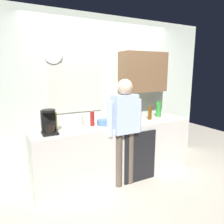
# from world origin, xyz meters

# --- Properties ---
(ground_plane) EXTENTS (8.00, 8.00, 0.00)m
(ground_plane) POSITION_xyz_m (0.00, 0.00, 0.00)
(ground_plane) COLOR beige
(kitchen_counter) EXTENTS (2.59, 0.64, 0.89)m
(kitchen_counter) POSITION_xyz_m (0.00, 0.30, 0.45)
(kitchen_counter) COLOR beige
(kitchen_counter) RESTS_ON ground_plane
(dishwasher_panel) EXTENTS (0.56, 0.02, 0.80)m
(dishwasher_panel) POSITION_xyz_m (0.27, -0.03, 0.40)
(dishwasher_panel) COLOR black
(dishwasher_panel) RESTS_ON ground_plane
(back_wall_assembly) EXTENTS (4.19, 0.42, 2.60)m
(back_wall_assembly) POSITION_xyz_m (0.08, 0.70, 1.36)
(back_wall_assembly) COLOR silver
(back_wall_assembly) RESTS_ON ground_plane
(coffee_maker) EXTENTS (0.20, 0.20, 0.33)m
(coffee_maker) POSITION_xyz_m (-1.03, 0.23, 1.04)
(coffee_maker) COLOR black
(coffee_maker) RESTS_ON kitchen_counter
(bottle_red_vinegar) EXTENTS (0.06, 0.06, 0.22)m
(bottle_red_vinegar) POSITION_xyz_m (-0.37, 0.33, 1.00)
(bottle_red_vinegar) COLOR maroon
(bottle_red_vinegar) RESTS_ON kitchen_counter
(bottle_amber_beer) EXTENTS (0.06, 0.06, 0.23)m
(bottle_amber_beer) POSITION_xyz_m (0.67, 0.27, 1.01)
(bottle_amber_beer) COLOR brown
(bottle_amber_beer) RESTS_ON kitchen_counter
(bottle_clear_soda) EXTENTS (0.09, 0.09, 0.28)m
(bottle_clear_soda) POSITION_xyz_m (0.96, 0.39, 1.03)
(bottle_clear_soda) COLOR #2D8C33
(bottle_clear_soda) RESTS_ON kitchen_counter
(bottle_olive_oil) EXTENTS (0.06, 0.06, 0.25)m
(bottle_olive_oil) POSITION_xyz_m (-0.92, 0.37, 1.02)
(bottle_olive_oil) COLOR olive
(bottle_olive_oil) RESTS_ON kitchen_counter
(bottle_dark_sauce) EXTENTS (0.06, 0.06, 0.18)m
(bottle_dark_sauce) POSITION_xyz_m (0.32, 0.32, 0.98)
(bottle_dark_sauce) COLOR black
(bottle_dark_sauce) RESTS_ON kitchen_counter
(cup_yellow_cup) EXTENTS (0.07, 0.07, 0.08)m
(cup_yellow_cup) POSITION_xyz_m (-0.07, 0.11, 0.93)
(cup_yellow_cup) COLOR yellow
(cup_yellow_cup) RESTS_ON kitchen_counter
(mixing_bowl) EXTENTS (0.22, 0.22, 0.08)m
(mixing_bowl) POSITION_xyz_m (-0.19, 0.31, 0.93)
(mixing_bowl) COLOR #4C72A5
(mixing_bowl) RESTS_ON kitchen_counter
(potted_plant) EXTENTS (0.15, 0.15, 0.23)m
(potted_plant) POSITION_xyz_m (0.06, 0.26, 1.02)
(potted_plant) COLOR #9E5638
(potted_plant) RESTS_ON kitchen_counter
(dish_soap) EXTENTS (0.06, 0.06, 0.18)m
(dish_soap) POSITION_xyz_m (0.24, 0.22, 0.97)
(dish_soap) COLOR green
(dish_soap) RESTS_ON kitchen_counter
(storage_canister) EXTENTS (0.14, 0.14, 0.17)m
(storage_canister) POSITION_xyz_m (-0.54, 0.46, 0.98)
(storage_canister) COLOR silver
(storage_canister) RESTS_ON kitchen_counter
(person_at_sink) EXTENTS (0.57, 0.22, 1.60)m
(person_at_sink) POSITION_xyz_m (0.00, 0.00, 0.95)
(person_at_sink) COLOR brown
(person_at_sink) RESTS_ON ground_plane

